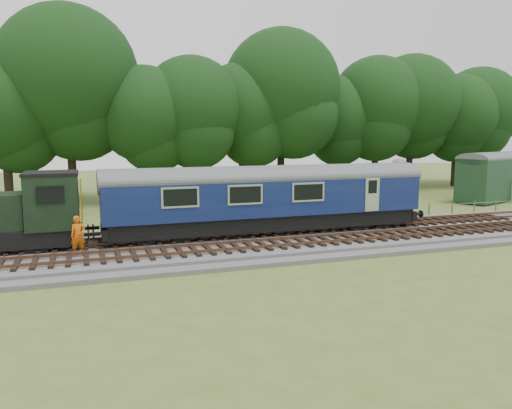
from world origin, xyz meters
name	(u,v)px	position (x,y,z in m)	size (l,w,h in m)	color
ground	(266,245)	(0.00, 0.00, 0.00)	(120.00, 120.00, 0.00)	#526324
ballast	(266,242)	(0.00, 0.00, 0.17)	(70.00, 7.00, 0.35)	#4C4C4F
track_north	(257,232)	(0.00, 1.40, 0.42)	(67.20, 2.40, 0.21)	black
track_south	(276,243)	(0.00, -1.60, 0.42)	(67.20, 2.40, 0.21)	black
fence	(241,230)	(0.00, 4.50, 0.00)	(64.00, 0.12, 1.00)	#6B6054
tree_line	(186,196)	(0.00, 22.00, 0.00)	(70.00, 8.00, 18.00)	black
dmu_railcar	(268,193)	(0.67, 1.40, 2.61)	(18.05, 2.86, 3.88)	black
worker	(78,236)	(-9.41, -0.65, 1.27)	(0.67, 0.44, 1.84)	#E35D0B
shed	(355,184)	(14.56, 15.76, 1.31)	(4.15, 4.15, 2.58)	#1B3B23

